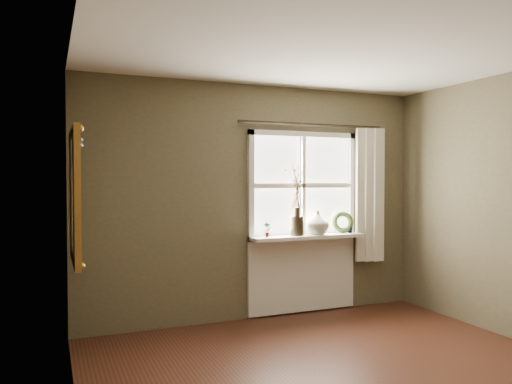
{
  "coord_description": "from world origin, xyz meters",
  "views": [
    {
      "loc": [
        -2.16,
        -2.87,
        1.57
      ],
      "look_at": [
        -0.32,
        1.55,
        1.43
      ],
      "focal_mm": 35.0,
      "sensor_mm": 36.0,
      "label": 1
    }
  ],
  "objects": [
    {
      "name": "ceiling",
      "position": [
        0.0,
        0.0,
        2.6
      ],
      "size": [
        4.5,
        4.5,
        0.0
      ],
      "primitive_type": "plane",
      "color": "silver",
      "rests_on": "ground"
    },
    {
      "name": "wall_back",
      "position": [
        0.0,
        2.3,
        1.3
      ],
      "size": [
        4.0,
        0.1,
        2.6
      ],
      "primitive_type": "cube",
      "color": "brown",
      "rests_on": "ground"
    },
    {
      "name": "wall_left",
      "position": [
        -2.05,
        0.0,
        1.3
      ],
      "size": [
        0.1,
        4.5,
        2.6
      ],
      "primitive_type": "cube",
      "color": "brown",
      "rests_on": "ground"
    },
    {
      "name": "window_frame",
      "position": [
        0.55,
        2.23,
        1.48
      ],
      "size": [
        1.36,
        0.06,
        1.24
      ],
      "color": "white",
      "rests_on": "wall_back"
    },
    {
      "name": "window_sill",
      "position": [
        0.55,
        2.12,
        0.9
      ],
      "size": [
        1.36,
        0.26,
        0.04
      ],
      "primitive_type": "cube",
      "color": "white",
      "rests_on": "wall_back"
    },
    {
      "name": "window_apron",
      "position": [
        0.55,
        2.23,
        0.46
      ],
      "size": [
        1.36,
        0.04,
        0.88
      ],
      "primitive_type": "cube",
      "color": "white",
      "rests_on": "ground"
    },
    {
      "name": "dark_jug",
      "position": [
        0.42,
        2.12,
        1.03
      ],
      "size": [
        0.18,
        0.18,
        0.22
      ],
      "primitive_type": "cylinder",
      "rotation": [
        0.0,
        0.0,
        -0.28
      ],
      "color": "black",
      "rests_on": "window_sill"
    },
    {
      "name": "cream_vase",
      "position": [
        0.68,
        2.12,
        1.06
      ],
      "size": [
        0.35,
        0.35,
        0.28
      ],
      "primitive_type": "imported",
      "rotation": [
        0.0,
        0.0,
        0.4
      ],
      "color": "beige",
      "rests_on": "window_sill"
    },
    {
      "name": "wreath",
      "position": [
        1.05,
        2.16,
        1.02
      ],
      "size": [
        0.28,
        0.19,
        0.26
      ],
      "primitive_type": "torus",
      "rotation": [
        1.36,
        0.0,
        -0.32
      ],
      "color": "#2E431E",
      "rests_on": "window_sill"
    },
    {
      "name": "potted_plant_left",
      "position": [
        0.05,
        2.12,
        1.0
      ],
      "size": [
        0.09,
        0.06,
        0.17
      ],
      "primitive_type": "imported",
      "rotation": [
        0.0,
        0.0,
        -0.04
      ],
      "color": "#2E431E",
      "rests_on": "window_sill"
    },
    {
      "name": "potted_plant_right",
      "position": [
        1.13,
        2.12,
        1.0
      ],
      "size": [
        0.1,
        0.09,
        0.16
      ],
      "primitive_type": "imported",
      "rotation": [
        0.0,
        0.0,
        -0.3
      ],
      "color": "#2E431E",
      "rests_on": "window_sill"
    },
    {
      "name": "curtain",
      "position": [
        1.39,
        2.13,
        1.37
      ],
      "size": [
        0.36,
        0.12,
        1.59
      ],
      "primitive_type": "cube",
      "color": "beige",
      "rests_on": "wall_back"
    },
    {
      "name": "curtain_rod",
      "position": [
        0.65,
        2.17,
        2.18
      ],
      "size": [
        1.84,
        0.03,
        0.03
      ],
      "primitive_type": "cylinder",
      "rotation": [
        0.0,
        1.57,
        0.0
      ],
      "color": "black",
      "rests_on": "wall_back"
    },
    {
      "name": "gilt_mirror",
      "position": [
        -1.96,
        1.55,
        1.42
      ],
      "size": [
        0.1,
        0.94,
        1.13
      ],
      "color": "white",
      "rests_on": "wall_left"
    }
  ]
}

